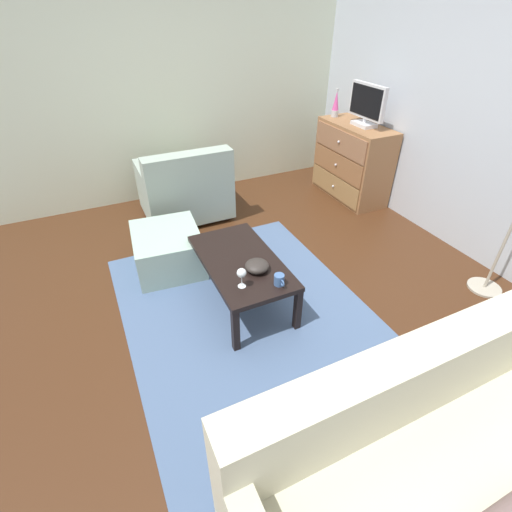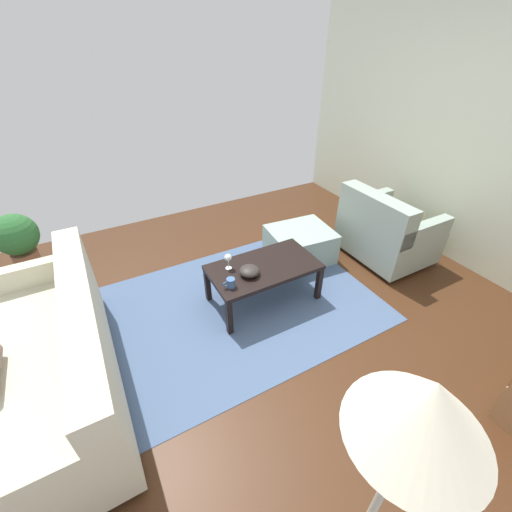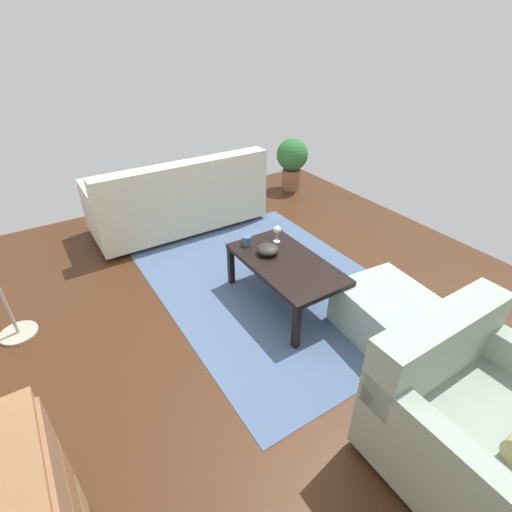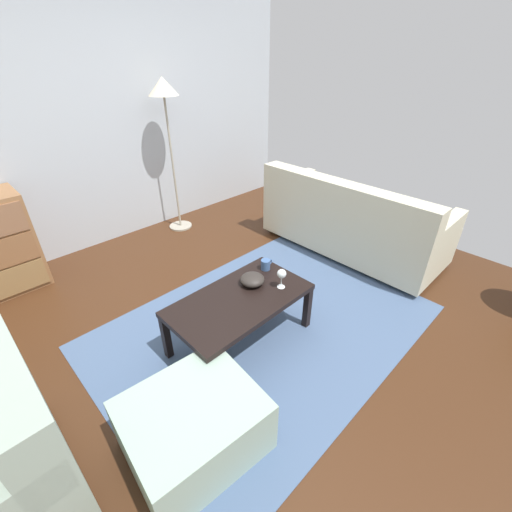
{
  "view_description": "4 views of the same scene",
  "coord_description": "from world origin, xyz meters",
  "px_view_note": "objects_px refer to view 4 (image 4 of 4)",
  "views": [
    {
      "loc": [
        2.2,
        -1.09,
        2.14
      ],
      "look_at": [
        0.22,
        -0.16,
        0.61
      ],
      "focal_mm": 26.12,
      "sensor_mm": 36.0,
      "label": 1
    },
    {
      "loc": [
        1.23,
        2.01,
        2.27
      ],
      "look_at": [
        0.18,
        0.09,
        0.76
      ],
      "focal_mm": 23.09,
      "sensor_mm": 36.0,
      "label": 2
    },
    {
      "loc": [
        -2.15,
        1.47,
        2.13
      ],
      "look_at": [
        -0.06,
        0.14,
        0.58
      ],
      "focal_mm": 26.83,
      "sensor_mm": 36.0,
      "label": 3
    },
    {
      "loc": [
        -1.32,
        -1.62,
        1.95
      ],
      "look_at": [
        0.09,
        -0.2,
        0.72
      ],
      "focal_mm": 23.7,
      "sensor_mm": 36.0,
      "label": 4
    }
  ],
  "objects_px": {
    "coffee_table": "(240,303)",
    "bowl_decorative": "(252,279)",
    "wine_glass": "(282,274)",
    "mug": "(266,264)",
    "standing_lamp": "(165,102)",
    "couch_large": "(350,222)",
    "ottoman": "(194,426)"
  },
  "relations": [
    {
      "from": "ottoman",
      "to": "couch_large",
      "type": "bearing_deg",
      "value": 13.97
    },
    {
      "from": "coffee_table",
      "to": "couch_large",
      "type": "relative_size",
      "value": 0.54
    },
    {
      "from": "wine_glass",
      "to": "mug",
      "type": "distance_m",
      "value": 0.28
    },
    {
      "from": "bowl_decorative",
      "to": "coffee_table",
      "type": "bearing_deg",
      "value": -162.41
    },
    {
      "from": "ottoman",
      "to": "bowl_decorative",
      "type": "bearing_deg",
      "value": 28.01
    },
    {
      "from": "coffee_table",
      "to": "bowl_decorative",
      "type": "xyz_separation_m",
      "value": [
        0.18,
        0.06,
        0.09
      ]
    },
    {
      "from": "mug",
      "to": "standing_lamp",
      "type": "bearing_deg",
      "value": 78.49
    },
    {
      "from": "standing_lamp",
      "to": "wine_glass",
      "type": "bearing_deg",
      "value": -102.66
    },
    {
      "from": "couch_large",
      "to": "standing_lamp",
      "type": "distance_m",
      "value": 2.37
    },
    {
      "from": "wine_glass",
      "to": "mug",
      "type": "bearing_deg",
      "value": 69.16
    },
    {
      "from": "mug",
      "to": "ottoman",
      "type": "relative_size",
      "value": 0.16
    },
    {
      "from": "coffee_table",
      "to": "wine_glass",
      "type": "xyz_separation_m",
      "value": [
        0.31,
        -0.12,
        0.16
      ]
    },
    {
      "from": "bowl_decorative",
      "to": "couch_large",
      "type": "bearing_deg",
      "value": 5.0
    },
    {
      "from": "coffee_table",
      "to": "couch_large",
      "type": "height_order",
      "value": "couch_large"
    },
    {
      "from": "coffee_table",
      "to": "mug",
      "type": "relative_size",
      "value": 9.12
    },
    {
      "from": "standing_lamp",
      "to": "coffee_table",
      "type": "bearing_deg",
      "value": -111.41
    },
    {
      "from": "bowl_decorative",
      "to": "ottoman",
      "type": "relative_size",
      "value": 0.27
    },
    {
      "from": "mug",
      "to": "couch_large",
      "type": "xyz_separation_m",
      "value": [
        1.4,
        0.07,
        -0.12
      ]
    },
    {
      "from": "bowl_decorative",
      "to": "standing_lamp",
      "type": "relative_size",
      "value": 0.11
    },
    {
      "from": "wine_glass",
      "to": "standing_lamp",
      "type": "height_order",
      "value": "standing_lamp"
    },
    {
      "from": "wine_glass",
      "to": "bowl_decorative",
      "type": "height_order",
      "value": "wine_glass"
    },
    {
      "from": "wine_glass",
      "to": "couch_large",
      "type": "xyz_separation_m",
      "value": [
        1.5,
        0.32,
        -0.19
      ]
    },
    {
      "from": "wine_glass",
      "to": "ottoman",
      "type": "height_order",
      "value": "wine_glass"
    },
    {
      "from": "coffee_table",
      "to": "mug",
      "type": "xyz_separation_m",
      "value": [
        0.41,
        0.13,
        0.09
      ]
    },
    {
      "from": "mug",
      "to": "bowl_decorative",
      "type": "xyz_separation_m",
      "value": [
        -0.22,
        -0.07,
        -0.0
      ]
    },
    {
      "from": "standing_lamp",
      "to": "ottoman",
      "type": "bearing_deg",
      "value": -122.03
    },
    {
      "from": "coffee_table",
      "to": "standing_lamp",
      "type": "bearing_deg",
      "value": 68.59
    },
    {
      "from": "mug",
      "to": "bowl_decorative",
      "type": "height_order",
      "value": "mug"
    },
    {
      "from": "ottoman",
      "to": "wine_glass",
      "type": "bearing_deg",
      "value": 16.47
    },
    {
      "from": "coffee_table",
      "to": "mug",
      "type": "bearing_deg",
      "value": 17.84
    },
    {
      "from": "coffee_table",
      "to": "bowl_decorative",
      "type": "relative_size",
      "value": 5.59
    },
    {
      "from": "mug",
      "to": "wine_glass",
      "type": "bearing_deg",
      "value": -110.84
    }
  ]
}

